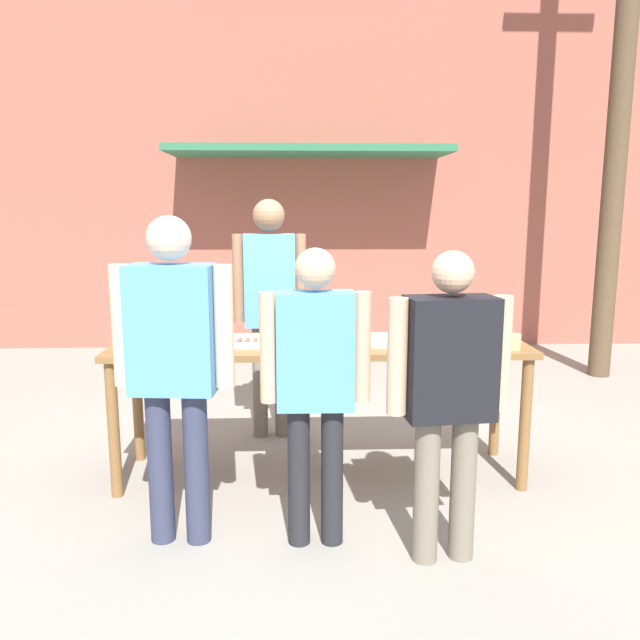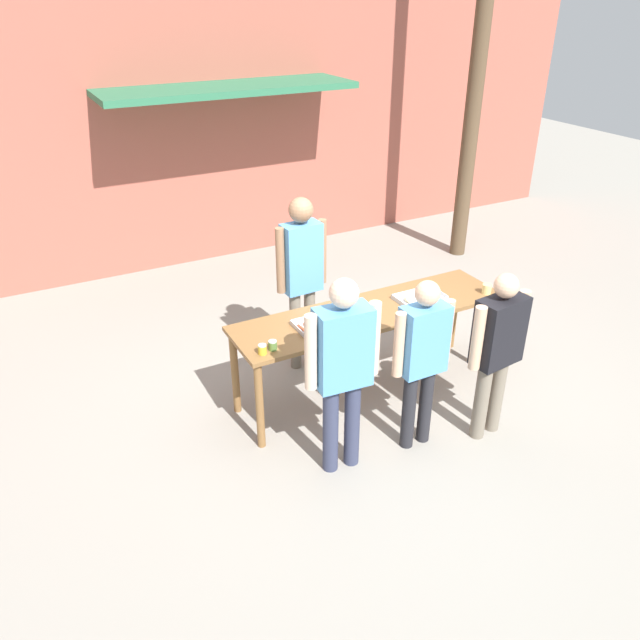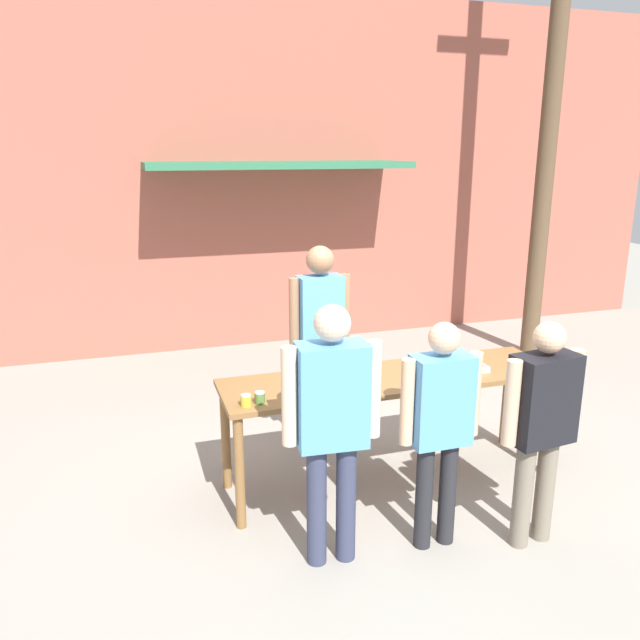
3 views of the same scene
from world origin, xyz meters
name	(u,v)px [view 1 (image 1 of 3)]	position (x,y,z in m)	size (l,w,h in m)	color
ground_plane	(320,473)	(0.00, 0.00, 0.00)	(24.00, 24.00, 0.00)	gray
building_facade_back	(308,167)	(0.00, 3.98, 2.26)	(12.00, 1.11, 4.50)	#A85647
serving_table	(320,358)	(0.00, 0.00, 0.79)	(2.65, 0.70, 0.89)	brown
food_tray_sausages	(234,342)	(-0.55, -0.03, 0.91)	(0.46, 0.28, 0.04)	silver
food_tray_buns	(404,341)	(0.54, -0.03, 0.91)	(0.47, 0.29, 0.06)	silver
condiment_jar_mustard	(123,346)	(-1.19, -0.24, 0.93)	(0.07, 0.07, 0.08)	gold
condiment_jar_ketchup	(141,345)	(-1.09, -0.22, 0.93)	(0.07, 0.07, 0.08)	#567A38
beer_cup	(513,342)	(1.18, -0.23, 0.94)	(0.09, 0.09, 0.10)	#DBC67A
person_server_behind_table	(270,295)	(-0.35, 0.72, 1.11)	(0.55, 0.24, 1.82)	#756B5B
person_customer_holding_hotdog	(174,354)	(-0.77, -0.82, 1.02)	(0.62, 0.27, 1.71)	#333851
person_customer_with_cup	(449,383)	(0.58, -1.05, 0.92)	(0.61, 0.28, 1.56)	#756B5B
person_customer_waiting_in_line	(315,373)	(-0.06, -0.87, 0.93)	(0.56, 0.21, 1.56)	#232328
utility_pole	(625,46)	(3.06, 2.40, 3.31)	(1.10, 0.22, 6.45)	brown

